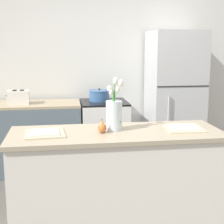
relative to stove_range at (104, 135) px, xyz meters
The scene contains 11 objects.
back_wall 0.99m from the stove_range, 104.01° to the left, with size 5.20×0.08×2.70m.
kitchen_island 1.60m from the stove_range, 93.58° to the right, with size 1.80×0.66×0.90m.
back_counter 1.16m from the stove_range, behind, with size 1.68×0.60×0.90m.
stove_range is the anchor object (origin of this frame).
refrigerator 1.05m from the stove_range, ahead, with size 0.68×0.67×1.80m.
flower_vase 1.66m from the stove_range, 94.14° to the right, with size 0.14×0.15×0.45m.
pear_figurine 1.72m from the stove_range, 97.87° to the right, with size 0.07×0.07×0.12m.
plate_setting_left 1.81m from the stove_range, 113.44° to the right, with size 0.34×0.34×0.02m.
plate_setting_right 1.74m from the stove_range, 72.85° to the right, with size 0.34×0.34×0.02m.
toaster 1.20m from the stove_range, behind, with size 0.28×0.18×0.17m.
cooking_pot 0.53m from the stove_range, 138.12° to the left, with size 0.27×0.27×0.17m.
Camera 1 is at (-0.46, -2.77, 1.62)m, focal length 55.00 mm.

